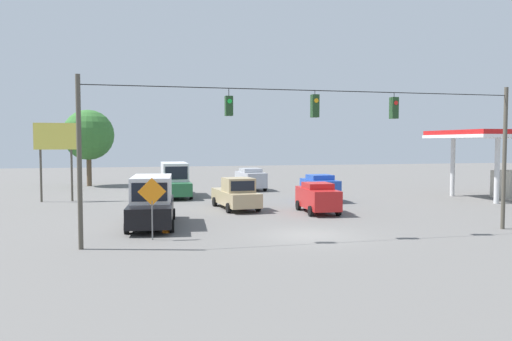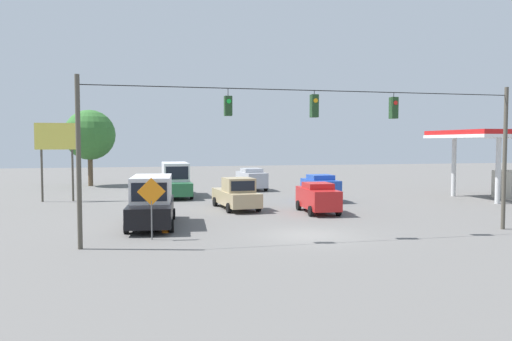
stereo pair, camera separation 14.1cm
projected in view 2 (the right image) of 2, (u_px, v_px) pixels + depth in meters
name	position (u px, v px, depth m)	size (l,w,h in m)	color
ground_plane	(308.00, 235.00, 23.84)	(140.00, 140.00, 0.00)	#605E5B
overhead_signal_span	(316.00, 139.00, 22.88)	(20.72, 0.38, 7.22)	#4C473D
sedan_blue_oncoming_far	(320.00, 187.00, 37.55)	(2.11, 3.85, 2.00)	#234CB2
pickup_truck_tan_withflow_mid	(236.00, 195.00, 33.07)	(2.56, 5.57, 2.12)	tan
box_truck_black_parked_shoulder	(152.00, 201.00, 26.55)	(2.83, 6.68, 2.64)	black
box_truck_green_withflow_far	(175.00, 180.00, 41.05)	(2.42, 7.24, 2.77)	#236038
sedan_red_crossing_near	(318.00, 197.00, 31.33)	(2.14, 4.44, 1.90)	red
sedan_silver_oncoming_deep	(251.00, 179.00, 46.38)	(2.34, 4.42, 2.03)	#A8AAB2
traffic_cone_nearest	(165.00, 226.00, 24.51)	(0.42, 0.42, 0.65)	orange
traffic_cone_second	(161.00, 217.00, 27.29)	(0.42, 0.42, 0.65)	orange
traffic_cone_third	(158.00, 210.00, 30.20)	(0.42, 0.42, 0.65)	orange
roadside_billboard	(57.00, 145.00, 37.28)	(3.10, 0.16, 5.89)	#4C473D
work_zone_sign	(151.00, 196.00, 22.59)	(1.27, 0.06, 2.84)	slate
tree_horizon_left	(90.00, 135.00, 50.53)	(5.07, 5.07, 7.74)	brown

